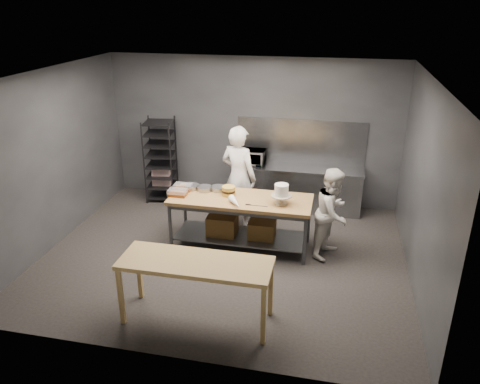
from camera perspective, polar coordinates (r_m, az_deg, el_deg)
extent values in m
plane|color=black|center=(8.02, -1.95, -7.69)|extent=(6.00, 6.00, 0.00)
cube|color=#4C4F54|center=(9.70, 1.54, 7.42)|extent=(6.00, 0.04, 3.00)
cube|color=olive|center=(7.90, 0.08, -0.93)|extent=(2.40, 0.90, 0.06)
cube|color=#47494C|center=(8.20, 0.07, -5.35)|extent=(2.25, 0.75, 0.03)
cylinder|color=#47494C|center=(8.06, -8.49, -4.32)|extent=(0.06, 0.06, 0.86)
cylinder|color=#47494C|center=(8.72, -6.73, -2.05)|extent=(0.06, 0.06, 0.86)
cylinder|color=#47494C|center=(7.61, 7.91, -5.98)|extent=(0.06, 0.06, 0.86)
cylinder|color=#47494C|center=(8.31, 8.37, -3.44)|extent=(0.06, 0.06, 0.86)
cube|color=brown|center=(8.17, -2.17, -3.99)|extent=(0.50, 0.40, 0.35)
cube|color=brown|center=(8.08, 2.70, -4.54)|extent=(0.45, 0.38, 0.30)
cube|color=#A58144|center=(6.15, -5.44, -8.64)|extent=(2.00, 0.70, 0.06)
cube|color=#A58144|center=(6.49, -14.32, -12.23)|extent=(0.06, 0.06, 0.84)
cube|color=#A58144|center=(6.93, -12.17, -9.53)|extent=(0.06, 0.06, 0.84)
cube|color=#A58144|center=(5.98, 2.87, -14.83)|extent=(0.06, 0.06, 0.84)
cube|color=#A58144|center=(6.46, 3.77, -11.64)|extent=(0.06, 0.06, 0.84)
cube|color=slate|center=(9.46, 7.10, 2.91)|extent=(2.60, 0.60, 0.04)
cube|color=slate|center=(9.62, 6.97, 0.38)|extent=(2.56, 0.56, 0.86)
cube|color=slate|center=(9.60, 7.41, 6.14)|extent=(2.60, 0.02, 0.90)
cube|color=black|center=(10.04, -9.65, 3.90)|extent=(0.69, 0.73, 1.75)
cube|color=silver|center=(10.15, -9.53, 2.11)|extent=(0.41, 0.30, 0.45)
imported|color=white|center=(8.63, -0.17, 1.80)|extent=(0.83, 0.68, 1.95)
imported|color=silver|center=(7.85, 11.23, -2.52)|extent=(0.82, 0.91, 1.54)
imported|color=black|center=(9.53, 1.45, 4.30)|extent=(0.54, 0.37, 0.30)
cylinder|color=#B7AB92|center=(7.68, 5.02, -1.40)|extent=(0.20, 0.20, 0.02)
cylinder|color=#B7AB92|center=(7.66, 5.04, -0.92)|extent=(0.06, 0.06, 0.12)
cylinder|color=#B7AB92|center=(7.63, 5.06, -0.45)|extent=(0.34, 0.34, 0.02)
cylinder|color=white|center=(7.59, 5.08, 0.27)|extent=(0.22, 0.22, 0.19)
cylinder|color=gold|center=(7.99, -1.39, -0.19)|extent=(0.23, 0.23, 0.06)
cylinder|color=black|center=(7.97, -1.40, 0.14)|extent=(0.23, 0.23, 0.04)
cylinder|color=gold|center=(7.95, -1.40, 0.48)|extent=(0.23, 0.23, 0.06)
cylinder|color=gray|center=(8.20, -4.34, 0.43)|extent=(0.26, 0.26, 0.07)
cylinder|color=gray|center=(8.19, -2.68, 0.43)|extent=(0.26, 0.26, 0.07)
cylinder|color=gray|center=(8.30, -5.85, 0.65)|extent=(0.26, 0.26, 0.07)
cone|color=white|center=(7.57, -0.58, -1.28)|extent=(0.31, 0.38, 0.12)
cube|color=slate|center=(7.59, 2.34, -1.70)|extent=(0.28, 0.02, 0.00)
cube|color=black|center=(7.62, 1.01, -1.54)|extent=(0.09, 0.02, 0.02)
cube|color=#97521E|center=(8.05, -7.61, -0.26)|extent=(0.30, 0.20, 0.05)
cube|color=silver|center=(8.02, -7.63, 0.10)|extent=(0.31, 0.21, 0.06)
cube|color=#97521E|center=(8.27, -6.95, 0.41)|extent=(0.30, 0.20, 0.05)
cube|color=silver|center=(8.25, -6.96, 0.77)|extent=(0.31, 0.21, 0.06)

